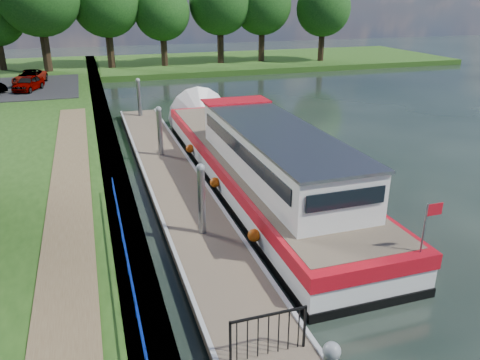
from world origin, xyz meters
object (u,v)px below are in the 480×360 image
object	(u,v)px
barge	(251,158)
car_d	(30,77)
pontoon	(178,190)
car_a	(28,83)

from	to	relation	value
barge	car_d	world-z (taller)	barge
pontoon	car_a	distance (m)	24.49
barge	car_d	size ratio (longest dim) A/B	4.74
pontoon	car_d	bearing A→B (deg)	106.95
pontoon	car_a	size ratio (longest dim) A/B	8.49
pontoon	car_d	xyz separation A→B (m)	(-7.97, 26.14, 1.27)
barge	car_d	xyz separation A→B (m)	(-11.56, 25.43, 0.37)
pontoon	car_d	world-z (taller)	car_d
barge	car_d	bearing A→B (deg)	114.45
pontoon	barge	world-z (taller)	barge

